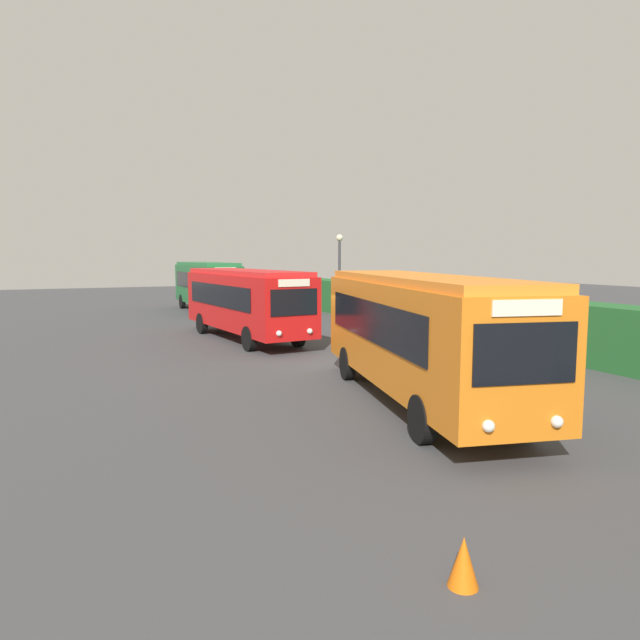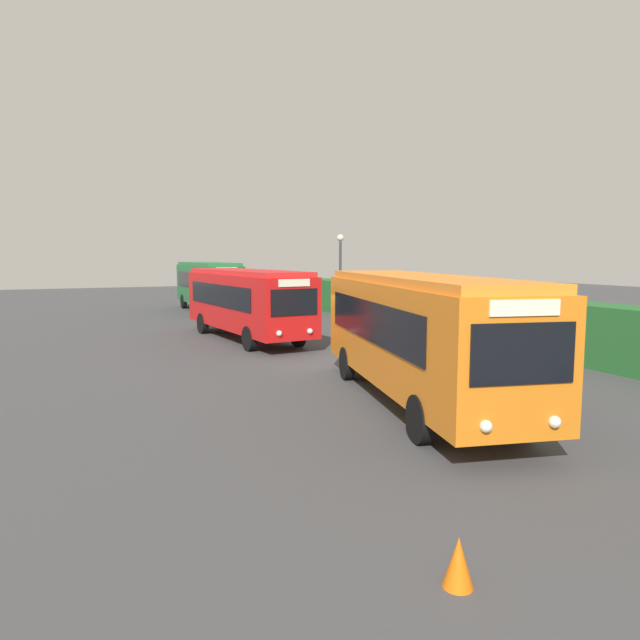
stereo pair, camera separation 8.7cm
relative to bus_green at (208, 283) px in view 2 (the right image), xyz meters
name	(u,v)px [view 2 (the right image)]	position (x,y,z in m)	size (l,w,h in m)	color
ground_plane	(349,367)	(21.36, -0.07, -1.90)	(109.67, 109.67, 0.00)	#424244
bus_green	(208,283)	(0.00, 0.00, 0.00)	(9.62, 2.54, 3.32)	#19602D
bus_red	(246,300)	(13.76, -1.43, -0.09)	(9.83, 3.28, 3.15)	red
bus_orange	(418,330)	(26.32, -0.65, -0.01)	(10.18, 4.48, 3.29)	orange
person_left	(539,358)	(26.49, 3.30, -1.00)	(0.47, 0.28, 1.72)	black
hedge_row	(530,325)	(21.36, 7.95, -0.85)	(66.84, 1.73, 2.11)	#24622C
traffic_cone	(458,562)	(33.50, -4.83, -1.60)	(0.36, 0.36, 0.60)	orange
lamppost	(340,268)	(11.23, 4.50, 1.21)	(0.36, 0.36, 4.89)	#38383D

